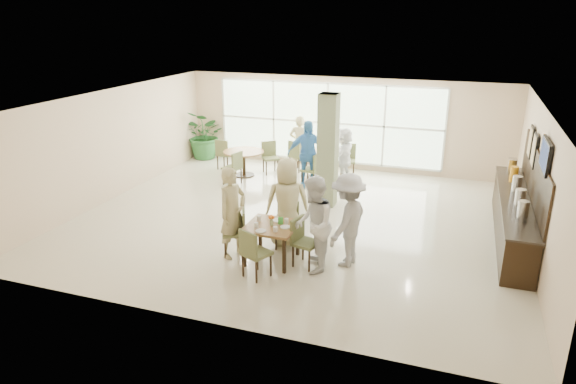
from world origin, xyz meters
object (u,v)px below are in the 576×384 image
(buffet_counter, at_px, (514,214))
(teen_far, at_px, (287,203))
(adult_b, at_px, (344,154))
(teen_standing, at_px, (348,220))
(potted_plant, at_px, (206,135))
(teen_right, at_px, (313,225))
(round_table_right, at_px, (318,158))
(adult_a, at_px, (307,154))
(adult_standing, at_px, (300,143))
(teen_left, at_px, (233,213))
(round_table_left, at_px, (244,156))
(main_table, at_px, (272,230))

(buffet_counter, bearing_deg, teen_far, -157.09)
(teen_far, bearing_deg, adult_b, -112.34)
(teen_standing, bearing_deg, potted_plant, -121.85)
(potted_plant, xyz_separation_m, teen_far, (4.76, -5.46, 0.13))
(buffet_counter, height_order, teen_far, buffet_counter)
(teen_far, xyz_separation_m, teen_right, (0.82, -0.89, -0.02))
(round_table_right, bearing_deg, adult_a, -92.47)
(round_table_right, bearing_deg, adult_b, -0.73)
(buffet_counter, xyz_separation_m, adult_standing, (-5.86, 3.26, 0.30))
(buffet_counter, bearing_deg, adult_standing, 150.92)
(potted_plant, bearing_deg, teen_left, -58.08)
(potted_plant, bearing_deg, adult_b, -9.15)
(round_table_left, relative_size, adult_a, 0.64)
(teen_standing, bearing_deg, adult_b, -153.94)
(teen_far, distance_m, adult_standing, 5.33)
(buffet_counter, relative_size, teen_far, 2.52)
(buffet_counter, height_order, teen_left, buffet_counter)
(potted_plant, relative_size, teen_standing, 0.88)
(adult_a, relative_size, adult_b, 1.22)
(main_table, relative_size, adult_a, 0.51)
(buffet_counter, xyz_separation_m, potted_plant, (-9.21, 3.58, 0.25))
(teen_left, bearing_deg, adult_standing, 26.80)
(teen_far, bearing_deg, adult_standing, -95.94)
(round_table_right, relative_size, teen_far, 0.59)
(round_table_right, distance_m, adult_b, 0.80)
(teen_right, relative_size, adult_b, 1.19)
(main_table, distance_m, round_table_right, 5.53)
(round_table_left, distance_m, teen_left, 5.34)
(teen_right, bearing_deg, adult_a, -178.03)
(round_table_left, relative_size, adult_standing, 0.70)
(main_table, relative_size, potted_plant, 0.60)
(buffet_counter, xyz_separation_m, teen_right, (-3.63, -2.77, 0.36))
(main_table, bearing_deg, potted_plant, 127.00)
(round_table_right, xyz_separation_m, potted_plant, (-4.07, 0.77, 0.23))
(main_table, distance_m, teen_standing, 1.47)
(teen_standing, distance_m, adult_b, 5.28)
(round_table_right, relative_size, adult_a, 0.58)
(main_table, xyz_separation_m, round_table_left, (-2.76, 4.93, -0.07))
(buffet_counter, bearing_deg, adult_b, 147.33)
(round_table_right, bearing_deg, teen_far, -81.68)
(round_table_left, relative_size, adult_b, 0.77)
(main_table, height_order, teen_standing, teen_standing)
(main_table, bearing_deg, adult_a, 98.57)
(round_table_left, xyz_separation_m, potted_plant, (-1.95, 1.33, 0.21))
(main_table, distance_m, teen_left, 0.84)
(round_table_left, height_order, teen_standing, teen_standing)
(potted_plant, bearing_deg, adult_standing, -5.45)
(buffet_counter, distance_m, adult_a, 5.51)
(adult_b, bearing_deg, teen_left, -1.63)
(potted_plant, relative_size, teen_far, 0.86)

